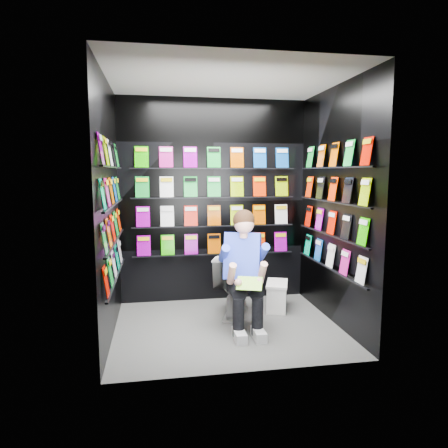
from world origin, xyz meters
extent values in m
plane|color=#565654|center=(0.00, 0.00, 0.00)|extent=(2.40, 2.40, 0.00)
plane|color=white|center=(0.00, 0.00, 2.60)|extent=(2.40, 2.40, 0.00)
cube|color=black|center=(0.00, 1.00, 1.30)|extent=(2.40, 0.04, 2.60)
cube|color=black|center=(0.00, -1.00, 1.30)|extent=(2.40, 0.04, 2.60)
cube|color=black|center=(-1.20, 0.00, 1.30)|extent=(0.04, 2.00, 2.60)
cube|color=black|center=(1.20, 0.00, 1.30)|extent=(0.04, 2.00, 2.60)
imported|color=white|center=(0.16, 0.37, 0.37)|extent=(0.64, 0.85, 0.73)
cube|color=white|center=(0.70, 0.46, 0.15)|extent=(0.35, 0.46, 0.31)
cube|color=white|center=(0.70, 0.46, 0.32)|extent=(0.38, 0.49, 0.03)
cube|color=green|center=(0.16, -0.36, 0.58)|extent=(0.28, 0.22, 0.11)
camera|label=1|loc=(-0.74, -4.09, 1.67)|focal=32.00mm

